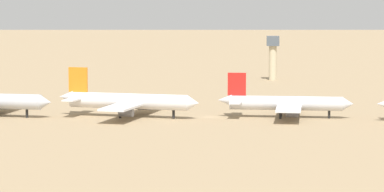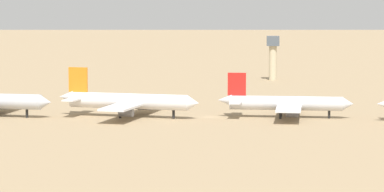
% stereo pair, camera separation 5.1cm
% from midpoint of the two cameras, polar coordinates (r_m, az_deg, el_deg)
% --- Properties ---
extents(ground, '(4000.00, 4000.00, 0.00)m').
position_cam_midpoint_polar(ground, '(273.68, 0.99, -1.27)').
color(ground, '#9E8460').
extents(parked_jet_orange_3, '(42.59, 36.50, 14.17)m').
position_cam_midpoint_polar(parked_jet_orange_3, '(273.43, -3.92, -0.31)').
color(parked_jet_orange_3, white).
rests_on(parked_jet_orange_3, ground).
extents(parked_jet_red_4, '(38.99, 32.85, 12.88)m').
position_cam_midpoint_polar(parked_jet_red_4, '(272.60, 5.61, -0.44)').
color(parked_jet_red_4, silver).
rests_on(parked_jet_red_4, ground).
extents(control_tower, '(5.20, 5.20, 18.46)m').
position_cam_midpoint_polar(control_tower, '(395.31, 4.90, 2.57)').
color(control_tower, '#C6B793').
rests_on(control_tower, ground).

